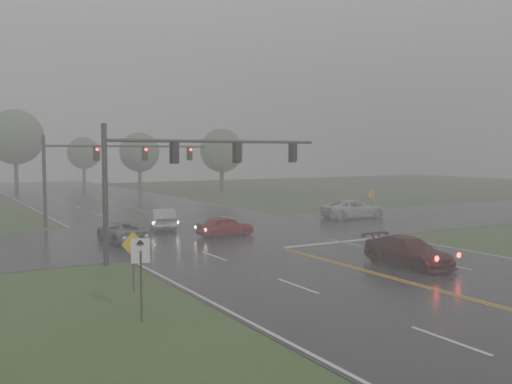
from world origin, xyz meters
TOP-DOWN VIEW (x-y plane):
  - ground at (0.00, 0.00)m, footprint 180.00×180.00m
  - main_road at (0.00, 20.00)m, footprint 18.00×160.00m
  - cross_street at (0.00, 22.00)m, footprint 120.00×14.00m
  - stop_bar at (4.50, 14.40)m, footprint 8.50×0.50m
  - sedan_maroon at (2.62, 6.78)m, footprint 2.28×5.04m
  - sedan_red at (-0.60, 20.29)m, footprint 4.00×1.74m
  - sedan_silver at (-3.01, 25.62)m, footprint 2.78×4.88m
  - car_grey at (-7.29, 21.47)m, footprint 2.42×4.74m
  - pickup_white at (13.52, 24.00)m, footprint 5.93×3.28m
  - signal_gantry_near at (-6.34, 14.53)m, footprint 12.58×0.31m
  - signal_gantry_far at (-6.06, 31.11)m, footprint 13.24×0.35m
  - sign_diamond_west at (-10.73, 8.62)m, footprint 1.00×0.28m
  - sign_arrow_white at (-11.78, 4.56)m, footprint 0.62×0.16m
  - sign_diamond_east at (15.06, 23.51)m, footprint 1.03×0.24m
  - tree_ne_a at (9.32, 67.29)m, footprint 5.80×5.80m
  - tree_n_mid at (-6.29, 76.90)m, footprint 8.13×8.13m
  - tree_e_near at (17.99, 57.79)m, footprint 6.06×6.06m
  - tree_n_far at (6.25, 88.30)m, footprint 5.66×5.66m

SIDE VIEW (x-z plane):
  - ground at x=0.00m, z-range 0.00..0.00m
  - main_road at x=0.00m, z-range -0.01..0.01m
  - cross_street at x=0.00m, z-range -0.01..0.01m
  - stop_bar at x=4.50m, z-range 0.00..0.00m
  - sedan_maroon at x=2.62m, z-range -0.72..0.72m
  - sedan_red at x=-0.60m, z-range -0.67..0.67m
  - sedan_silver at x=-3.01m, z-range -0.76..0.76m
  - car_grey at x=-7.29m, z-range -0.64..0.64m
  - pickup_white at x=13.52m, z-range -0.79..0.79m
  - sign_diamond_west at x=-10.73m, z-range 0.43..2.88m
  - sign_diamond_east at x=15.06m, z-range 0.44..2.93m
  - sign_arrow_white at x=-11.78m, z-range 0.55..3.34m
  - signal_gantry_far at x=-6.06m, z-range 1.43..8.35m
  - signal_gantry_near at x=-6.34m, z-range 1.42..8.47m
  - tree_n_far at x=6.25m, z-range 1.30..9.61m
  - tree_ne_a at x=9.32m, z-range 1.34..9.86m
  - tree_e_near at x=17.99m, z-range 1.40..10.30m
  - tree_n_mid at x=-6.29m, z-range 1.89..13.82m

